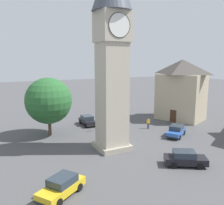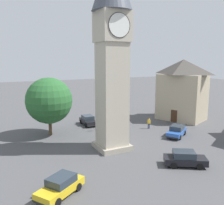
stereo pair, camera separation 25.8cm
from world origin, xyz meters
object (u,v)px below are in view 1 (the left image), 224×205
Objects in this scene: pedestrian at (148,122)px; tree at (49,101)px; car_white_side at (87,120)px; road_sign at (102,119)px; car_silver_kerb at (176,131)px; car_red_corner at (62,186)px; car_blue_kerb at (185,158)px; clock_tower at (112,36)px; building_shop_left at (181,89)px.

tree is at bearing 165.18° from pedestrian.
road_sign reaches higher than car_white_side.
car_silver_kerb is 19.62m from car_red_corner.
car_blue_kerb is 1.00× the size of car_silver_kerb.
car_blue_kerb and car_white_side have the same top height.
clock_tower reaches higher than car_blue_kerb.
tree is at bearing 176.57° from building_shop_left.
building_shop_left is at bearing 48.40° from car_blue_kerb.
car_silver_kerb is at bearing -40.46° from road_sign.
car_silver_kerb is at bearing 52.92° from car_blue_kerb.
pedestrian is 0.16× the size of building_shop_left.
car_blue_kerb and car_red_corner have the same top height.
clock_tower is at bearing -179.60° from car_silver_kerb.
car_white_side is at bearing 62.69° from car_red_corner.
car_white_side is at bearing 21.14° from tree.
road_sign is at bearing 54.42° from car_red_corner.
tree is (-15.34, 8.59, 4.11)m from car_silver_kerb.
pedestrian is (16.99, 12.16, 0.25)m from car_red_corner.
pedestrian is 15.11m from tree.
building_shop_left reaches higher than pedestrian.
clock_tower is 20.44m from building_shop_left.
clock_tower is 7.95× the size of road_sign.
tree reaches higher than road_sign.
building_shop_left is (25.64, 14.53, 4.57)m from car_red_corner.
car_blue_kerb is 2.60× the size of pedestrian.
car_silver_kerb and car_white_side have the same top height.
pedestrian is at bearing -164.66° from building_shop_left.
car_silver_kerb is 2.59× the size of pedestrian.
tree is at bearing 166.74° from road_sign.
clock_tower is at bearing 119.16° from car_blue_kerb.
road_sign is (-2.27, 14.55, 1.14)m from car_blue_kerb.
pedestrian is (8.82, 4.93, -12.02)m from clock_tower.
building_shop_left is (8.65, 2.37, 4.32)m from pedestrian.
car_white_side is (1.36, 11.24, -12.27)m from clock_tower.
car_red_corner is 2.58× the size of pedestrian.
car_white_side is at bearing 127.84° from car_silver_kerb.
car_blue_kerb is 13.34m from pedestrian.
road_sign is at bearing -178.71° from building_shop_left.
car_silver_kerb is 1.57× the size of road_sign.
tree is (-14.12, 3.74, 3.87)m from pedestrian.
clock_tower is 15.70m from pedestrian.
tree is 22.81m from building_shop_left.
building_shop_left reaches higher than road_sign.
building_shop_left is at bearing 1.29° from road_sign.
building_shop_left is (17.47, 7.30, -7.70)m from clock_tower.
road_sign is (-6.85, 2.02, 0.89)m from pedestrian.
road_sign is at bearing 139.54° from car_silver_kerb.
car_red_corner is at bearing -144.42° from pedestrian.
clock_tower reaches higher than pedestrian.
building_shop_left is at bearing -3.43° from tree.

